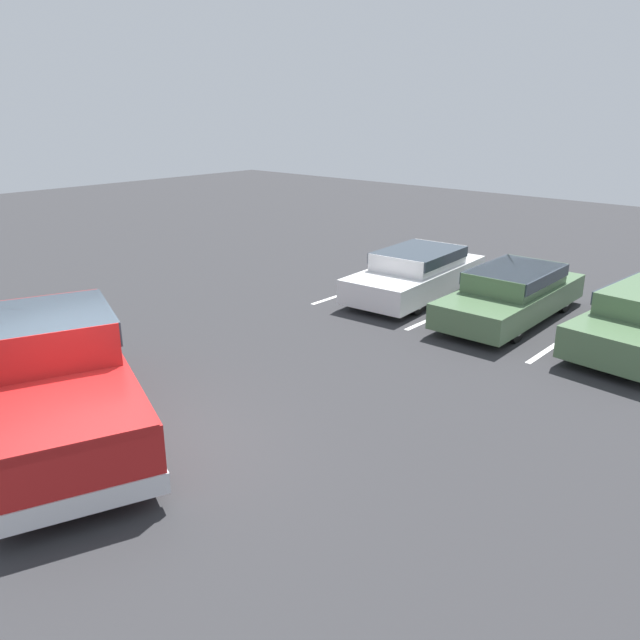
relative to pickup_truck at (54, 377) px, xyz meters
name	(u,v)px	position (x,y,z in m)	size (l,w,h in m)	color
ground_plane	(101,452)	(0.99, 0.10, -0.91)	(60.00, 60.00, 0.00)	#2D2D30
stall_stripe_a	(371,285)	(-1.56, 9.78, -0.91)	(0.12, 4.86, 0.01)	white
stall_stripe_b	(462,305)	(1.29, 9.78, -0.91)	(0.12, 4.86, 0.01)	white
stall_stripe_c	(575,331)	(4.13, 9.78, -0.91)	(0.12, 4.86, 0.01)	white
pickup_truck	(54,377)	(0.00, 0.00, 0.00)	(5.78, 3.79, 1.84)	#A51919
parked_sedan_a	(417,272)	(-0.06, 9.75, -0.26)	(2.12, 4.69, 1.22)	silver
parked_sedan_b	(513,292)	(2.63, 9.68, -0.27)	(1.80, 4.72, 1.20)	#4C6B47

